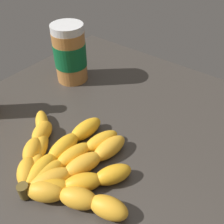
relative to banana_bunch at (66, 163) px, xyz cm
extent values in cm
cube|color=#38332D|center=(-10.80, 1.82, -3.26)|extent=(79.22, 78.75, 3.02)
ellipsoid|color=gold|center=(6.50, 2.28, 0.12)|extent=(6.77, 7.77, 3.73)
ellipsoid|color=gold|center=(3.98, 7.11, 0.12)|extent=(6.13, 7.75, 3.73)
ellipsoid|color=gold|center=(2.19, 12.26, 0.12)|extent=(5.36, 7.56, 3.73)
ellipsoid|color=gold|center=(5.64, 1.80, 0.01)|extent=(7.58, 7.61, 3.51)
ellipsoid|color=gold|center=(1.33, 5.64, 0.01)|extent=(7.86, 7.22, 3.51)
ellipsoid|color=gold|center=(-3.44, 8.89, 0.01)|extent=(8.01, 6.71, 3.51)
ellipsoid|color=gold|center=(4.39, 0.67, 0.05)|extent=(8.92, 6.67, 3.58)
ellipsoid|color=gold|center=(-1.70, 2.98, 0.05)|extent=(8.86, 5.79, 3.58)
ellipsoid|color=gold|center=(-8.06, 4.44, 0.05)|extent=(8.63, 4.81, 3.58)
ellipsoid|color=gold|center=(4.02, -0.96, -0.09)|extent=(8.29, 3.92, 3.32)
ellipsoid|color=gold|center=(-2.37, -0.14, -0.09)|extent=(8.52, 4.71, 3.32)
ellipsoid|color=gold|center=(-8.63, 1.34, -0.09)|extent=(8.66, 5.44, 3.32)
ellipsoid|color=gold|center=(4.01, -2.30, 0.06)|extent=(8.85, 5.20, 3.60)
ellipsoid|color=gold|center=(-2.56, -3.15, 0.06)|extent=(8.48, 4.05, 3.60)
ellipsoid|color=gold|center=(-9.17, -3.02, 0.06)|extent=(8.59, 4.36, 3.60)
ellipsoid|color=gold|center=(4.69, -3.87, -0.31)|extent=(8.45, 6.78, 2.87)
ellipsoid|color=gold|center=(-0.48, -7.84, -0.31)|extent=(7.94, 7.67, 2.87)
ellipsoid|color=gold|center=(-4.82, -12.70, -0.31)|extent=(7.16, 8.29, 2.87)
ellipsoid|color=gold|center=(5.84, -4.20, 0.06)|extent=(7.11, 7.10, 3.62)
ellipsoid|color=gold|center=(1.89, -7.45, 0.06)|extent=(7.35, 6.60, 3.62)
ellipsoid|color=gold|center=(-2.60, -9.91, 0.06)|extent=(7.33, 5.86, 3.62)
cylinder|color=brown|center=(8.73, -1.32, 0.05)|extent=(2.00, 2.00, 3.00)
cylinder|color=#B27238|center=(-23.93, -21.73, 5.37)|extent=(8.78, 8.78, 14.24)
cylinder|color=#0F592D|center=(-23.93, -21.73, 6.09)|extent=(8.96, 8.96, 6.41)
cylinder|color=silver|center=(-23.93, -21.73, 13.48)|extent=(8.64, 8.64, 1.97)
camera|label=1|loc=(17.79, 25.00, 38.37)|focal=39.36mm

